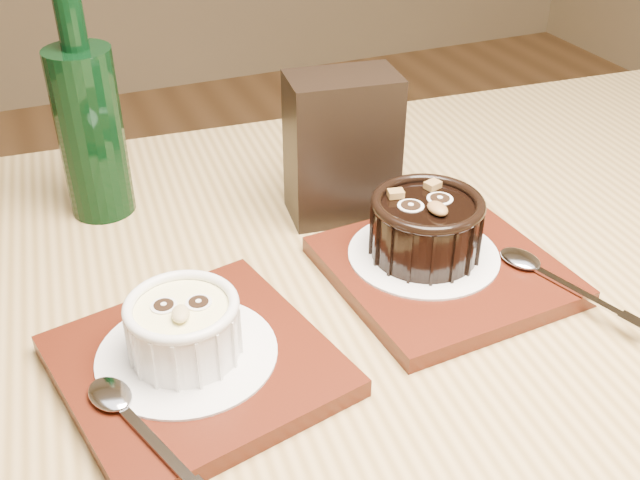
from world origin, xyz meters
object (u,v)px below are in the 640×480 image
at_px(tray_right, 443,270).
at_px(condiment_stand, 342,147).
at_px(table, 368,403).
at_px(ramekin_white, 184,326).
at_px(ramekin_dark, 426,224).
at_px(green_bottle, 90,127).
at_px(tray_left, 196,365).

xyz_separation_m(tray_right, condiment_stand, (-0.04, 0.13, 0.06)).
distance_m(table, ramekin_white, 0.20).
relative_size(table, ramekin_dark, 13.16).
height_order(ramekin_dark, condiment_stand, condiment_stand).
height_order(table, condiment_stand, condiment_stand).
height_order(table, green_bottle, green_bottle).
bearing_deg(condiment_stand, green_bottle, 156.01).
height_order(tray_left, condiment_stand, condiment_stand).
bearing_deg(tray_right, ramekin_white, -172.79).
distance_m(tray_left, ramekin_white, 0.04).
distance_m(tray_left, tray_right, 0.23).
xyz_separation_m(ramekin_dark, condiment_stand, (-0.03, 0.12, 0.02)).
relative_size(ramekin_white, ramekin_dark, 0.85).
bearing_deg(table, tray_left, -178.11).
bearing_deg(tray_right, green_bottle, 137.35).
bearing_deg(tray_right, ramekin_dark, 119.49).
bearing_deg(tray_left, tray_right, 8.70).
distance_m(ramekin_white, tray_right, 0.23).
relative_size(tray_left, tray_right, 1.00).
bearing_deg(ramekin_white, green_bottle, 108.58).
bearing_deg(condiment_stand, ramekin_dark, -77.65).
height_order(table, tray_left, tray_left).
bearing_deg(ramekin_dark, condiment_stand, 100.30).
distance_m(ramekin_white, condiment_stand, 0.25).
bearing_deg(tray_right, table, -159.94).
height_order(tray_left, ramekin_dark, ramekin_dark).
bearing_deg(tray_left, green_bottle, 95.15).
xyz_separation_m(tray_left, tray_right, (0.22, 0.03, 0.00)).
bearing_deg(tray_right, tray_left, -171.30).
relative_size(ramekin_dark, green_bottle, 0.42).
bearing_deg(green_bottle, condiment_stand, -23.99).
xyz_separation_m(table, green_bottle, (-0.17, 0.26, 0.18)).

